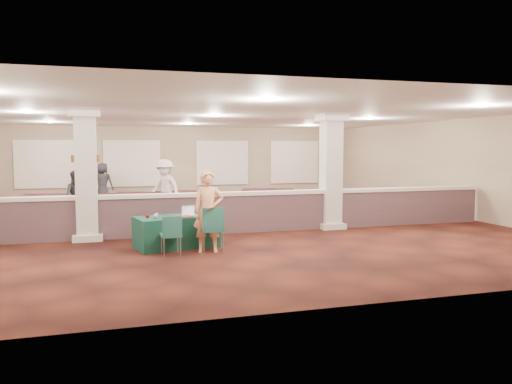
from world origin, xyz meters
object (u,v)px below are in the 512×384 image
object	(u,v)px
conf_chair_side	(171,232)
woman	(208,212)
attendee_a	(77,196)
attendee_d	(103,183)
far_table_front_right	(269,200)
attendee_c	(325,183)
attendee_b	(165,187)
near_table	(177,232)
far_table_back_left	(124,202)
far_table_front_center	(142,204)
far_table_back_right	(264,200)
far_table_front_left	(56,207)
far_table_back_center	(179,201)
conf_chair_main	(213,225)

from	to	relation	value
conf_chair_side	woman	world-z (taller)	woman
attendee_a	attendee_d	xyz separation A→B (m)	(0.70, 5.01, 0.05)
woman	attendee_a	world-z (taller)	woman
far_table_front_right	attendee_c	xyz separation A→B (m)	(2.98, 1.61, 0.44)
attendee_b	near_table	bearing A→B (deg)	-45.07
far_table_front_right	attendee_c	world-z (taller)	attendee_c
attendee_c	attendee_b	bearing A→B (deg)	136.79
conf_chair_side	far_table_back_left	distance (m)	7.98
woman	far_table_front_center	distance (m)	6.83
far_table_back_right	woman	bearing A→B (deg)	-116.25
woman	far_table_front_right	distance (m)	7.63
far_table_front_left	far_table_front_right	distance (m)	7.24
near_table	far_table_front_center	size ratio (longest dim) A/B	1.01
attendee_d	attendee_c	bearing A→B (deg)	-178.09
far_table_back_left	far_table_back_right	size ratio (longest dim) A/B	0.95
far_table_back_center	attendee_c	size ratio (longest dim) A/B	1.04
near_table	far_table_back_right	xyz separation A→B (m)	(4.00, 6.20, -0.02)
far_table_front_center	attendee_b	xyz separation A→B (m)	(0.79, 0.00, 0.57)
far_table_back_center	attendee_b	distance (m)	1.21
far_table_front_left	attendee_b	distance (m)	3.55
woman	far_table_front_left	distance (m)	7.17
conf_chair_main	far_table_back_left	distance (m)	8.03
far_table_back_right	attendee_c	world-z (taller)	attendee_c
far_table_back_left	attendee_c	distance (m)	8.13
far_table_front_center	far_table_back_right	world-z (taller)	far_table_front_center
attendee_a	attendee_c	bearing A→B (deg)	14.44
far_table_front_left	attendee_c	size ratio (longest dim) A/B	1.22
woman	attendee_c	distance (m)	10.59
far_table_front_left	far_table_back_right	world-z (taller)	far_table_front_left
far_table_back_left	attendee_d	size ratio (longest dim) A/B	0.95
far_table_back_right	attendee_c	distance (m)	3.43
conf_chair_side	far_table_back_center	distance (m)	7.82
woman	far_table_front_center	xyz separation A→B (m)	(-1.00, 6.74, -0.52)
conf_chair_main	far_table_front_center	bearing A→B (deg)	106.34
far_table_front_left	attendee_c	xyz separation A→B (m)	(10.19, 2.21, 0.41)
near_table	far_table_back_right	distance (m)	7.38
woman	far_table_back_left	size ratio (longest dim) A/B	1.11
conf_chair_main	attendee_b	world-z (taller)	attendee_b
far_table_front_left	attendee_b	bearing A→B (deg)	9.83
conf_chair_main	far_table_back_left	xyz separation A→B (m)	(-1.68, 7.84, -0.25)
far_table_back_center	far_table_back_right	world-z (taller)	far_table_back_center
attendee_b	far_table_back_left	bearing A→B (deg)	-170.35
far_table_back_right	near_table	bearing A→B (deg)	-122.83
far_table_front_right	attendee_d	bearing A→B (deg)	145.63
conf_chair_side	far_table_front_right	size ratio (longest dim) A/B	0.45
near_table	far_table_back_center	world-z (taller)	near_table
attendee_b	attendee_c	bearing A→B (deg)	61.88
near_table	far_table_front_center	world-z (taller)	far_table_front_center
conf_chair_main	conf_chair_side	xyz separation A→B (m)	(-0.91, -0.10, -0.08)
attendee_b	attendee_c	world-z (taller)	attendee_b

